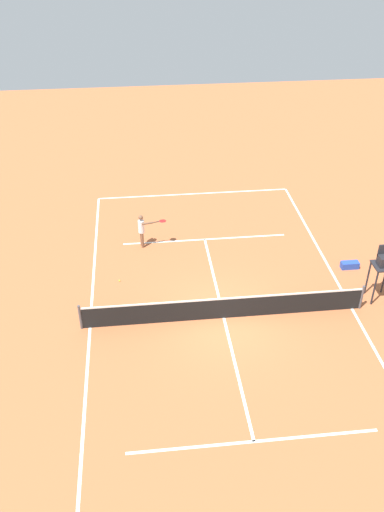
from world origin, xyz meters
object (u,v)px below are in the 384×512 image
(player_serving, at_px, (143,228))
(umpire_chair, at_px, (384,265))
(tennis_ball, at_px, (119,281))
(equipment_bag, at_px, (350,265))

(player_serving, xyz_separation_m, umpire_chair, (-9.12, 4.84, 0.65))
(player_serving, height_order, umpire_chair, umpire_chair)
(tennis_ball, bearing_deg, umpire_chair, 167.66)
(tennis_ball, xyz_separation_m, equipment_bag, (-9.88, 0.11, 0.12))
(tennis_ball, bearing_deg, player_serving, -112.85)
(player_serving, distance_m, tennis_ball, 2.97)
(player_serving, xyz_separation_m, equipment_bag, (-8.78, 2.72, -0.81))
(player_serving, distance_m, equipment_bag, 9.23)
(tennis_ball, xyz_separation_m, umpire_chair, (-10.22, 2.24, 1.57))
(umpire_chair, bearing_deg, tennis_ball, -12.34)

